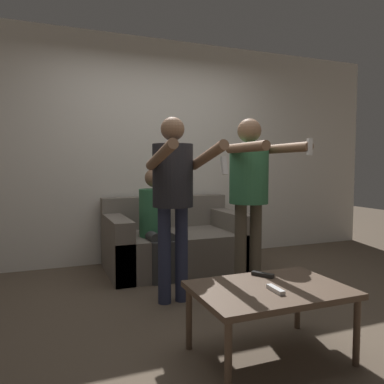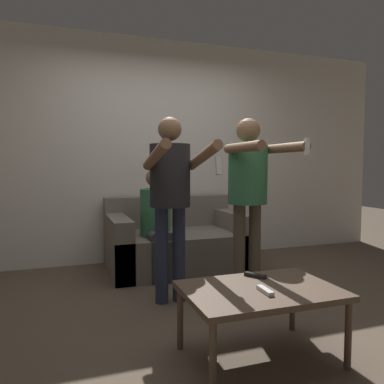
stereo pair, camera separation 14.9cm
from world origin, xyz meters
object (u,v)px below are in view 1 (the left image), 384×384
object	(u,v)px
person_standing_right	(250,183)
remote_far	(263,275)
couch	(175,244)
coffee_table	(270,294)
remote_near	(276,289)
person_seated	(156,218)
person_standing_left	(174,187)

from	to	relation	value
person_standing_right	remote_far	xyz separation A→B (m)	(-0.40, -0.87, -0.56)
remote_far	person_standing_right	bearing A→B (deg)	65.01
remote_far	couch	bearing A→B (deg)	88.79
coffee_table	remote_far	xyz separation A→B (m)	(0.08, 0.20, 0.05)
coffee_table	remote_far	world-z (taller)	remote_far
remote_near	remote_far	xyz separation A→B (m)	(0.09, 0.28, 0.00)
person_seated	remote_near	bearing A→B (deg)	-85.33
couch	person_seated	size ratio (longest dim) A/B	1.35
person_seated	remote_far	xyz separation A→B (m)	(0.25, -1.66, -0.18)
couch	remote_near	xyz separation A→B (m)	(-0.13, -2.18, 0.17)
couch	person_standing_right	world-z (taller)	person_standing_right
person_seated	coffee_table	size ratio (longest dim) A/B	1.24
person_seated	remote_far	bearing A→B (deg)	-81.42
person_standing_left	person_seated	xyz separation A→B (m)	(0.07, 0.80, -0.36)
couch	person_standing_right	size ratio (longest dim) A/B	0.97
coffee_table	remote_near	bearing A→B (deg)	-100.38
person_seated	remote_near	xyz separation A→B (m)	(0.16, -1.95, -0.18)
person_seated	remote_near	size ratio (longest dim) A/B	7.52
person_standing_right	person_seated	xyz separation A→B (m)	(-0.66, 0.80, -0.39)
remote_near	couch	bearing A→B (deg)	86.54
person_standing_left	remote_far	distance (m)	1.07
couch	person_standing_left	world-z (taller)	person_standing_left
remote_near	remote_far	size ratio (longest dim) A/B	1.04
couch	person_seated	world-z (taller)	person_seated
person_standing_right	remote_near	size ratio (longest dim) A/B	10.51
couch	remote_far	distance (m)	1.91
couch	remote_near	distance (m)	2.19
person_standing_right	remote_far	bearing A→B (deg)	-114.99
remote_near	person_standing_left	bearing A→B (deg)	101.42
couch	coffee_table	distance (m)	2.10
couch	remote_near	world-z (taller)	couch
couch	remote_far	world-z (taller)	couch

